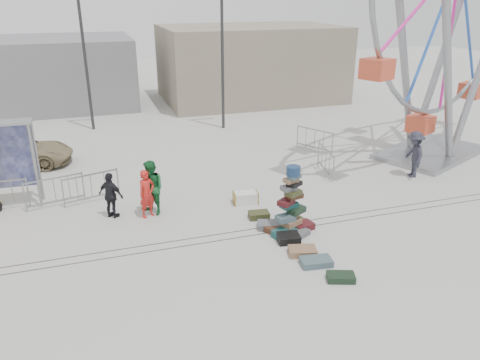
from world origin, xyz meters
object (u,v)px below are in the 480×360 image
object	(u,v)px
barricade_wheel_front	(326,161)
barricade_wheel_back	(314,140)
steamer_trunk	(246,198)
pedestrian_grey	(414,154)
suitcase_tower	(290,213)
pedestrian_red	(147,194)
barricade_dummy_c	(91,188)
pedestrian_black	(111,195)
lamp_post_right	(224,46)
parked_suv	(18,152)
lamp_post_left	(86,46)
barricade_dummy_b	(55,192)
pedestrian_green	(152,188)

from	to	relation	value
barricade_wheel_front	barricade_wheel_back	world-z (taller)	same
steamer_trunk	pedestrian_grey	size ratio (longest dim) A/B	0.46
suitcase_tower	pedestrian_red	world-z (taller)	suitcase_tower
barricade_dummy_c	pedestrian_red	distance (m)	2.59
pedestrian_black	lamp_post_right	bearing A→B (deg)	-84.75
barricade_wheel_back	parked_suv	xyz separation A→B (m)	(-13.28, 2.11, 0.08)
lamp_post_left	suitcase_tower	size ratio (longest dim) A/B	3.61
pedestrian_grey	pedestrian_black	bearing A→B (deg)	-74.48
pedestrian_black	parked_suv	xyz separation A→B (m)	(-3.55, 6.49, -0.18)
lamp_post_right	barricade_wheel_back	world-z (taller)	lamp_post_right
barricade_wheel_front	pedestrian_red	world-z (taller)	pedestrian_red
barricade_dummy_c	pedestrian_grey	bearing A→B (deg)	-22.77
barricade_wheel_front	pedestrian_red	bearing A→B (deg)	112.95
lamp_post_left	barricade_dummy_b	bearing A→B (deg)	-99.37
lamp_post_right	pedestrian_black	distance (m)	12.40
barricade_wheel_front	pedestrian_black	distance (m)	8.95
pedestrian_grey	lamp_post_right	bearing A→B (deg)	-136.06
barricade_dummy_b	suitcase_tower	bearing A→B (deg)	-44.83
suitcase_tower	pedestrian_grey	world-z (taller)	suitcase_tower
pedestrian_black	pedestrian_grey	size ratio (longest dim) A/B	0.83
barricade_dummy_c	barricade_wheel_front	distance (m)	9.44
lamp_post_left	pedestrian_red	world-z (taller)	lamp_post_left
lamp_post_right	steamer_trunk	bearing A→B (deg)	-102.04
suitcase_tower	barricade_dummy_b	size ratio (longest dim) A/B	1.11
barricade_dummy_c	pedestrian_red	xyz separation A→B (m)	(1.78, -1.86, 0.29)
pedestrian_grey	barricade_wheel_front	bearing A→B (deg)	-98.41
lamp_post_left	barricade_dummy_c	distance (m)	10.89
steamer_trunk	pedestrian_green	xyz separation A→B (m)	(-3.32, 0.16, 0.75)
barricade_wheel_back	pedestrian_green	size ratio (longest dim) A/B	1.05
pedestrian_red	pedestrian_grey	size ratio (longest dim) A/B	0.87
suitcase_tower	steamer_trunk	xyz separation A→B (m)	(-0.67, 2.46, -0.41)
steamer_trunk	parked_suv	world-z (taller)	parked_suv
lamp_post_right	barricade_dummy_c	world-z (taller)	lamp_post_right
pedestrian_black	pedestrian_red	bearing A→B (deg)	-154.87
lamp_post_left	barricade_wheel_front	xyz separation A→B (m)	(9.02, -10.19, -3.93)
parked_suv	lamp_post_right	bearing A→B (deg)	-63.11
parked_suv	pedestrian_grey	bearing A→B (deg)	-102.60
barricade_dummy_b	pedestrian_red	size ratio (longest dim) A/B	1.19
barricade_dummy_c	parked_suv	distance (m)	5.75
barricade_dummy_b	parked_suv	world-z (taller)	parked_suv
barricade_wheel_front	pedestrian_red	size ratio (longest dim) A/B	1.19
lamp_post_right	steamer_trunk	xyz separation A→B (m)	(-2.13, -10.00, -4.28)
pedestrian_black	barricade_wheel_front	bearing A→B (deg)	-130.03
pedestrian_red	parked_suv	size ratio (longest dim) A/B	0.37
barricade_dummy_b	barricade_dummy_c	xyz separation A→B (m)	(1.25, -0.02, 0.00)
barricade_dummy_c	pedestrian_grey	size ratio (longest dim) A/B	1.04
barricade_wheel_front	pedestrian_black	size ratio (longest dim) A/B	1.25
lamp_post_right	barricade_wheel_back	bearing A→B (deg)	-61.11
barricade_wheel_front	parked_suv	world-z (taller)	parked_suv
lamp_post_left	suitcase_tower	xyz separation A→B (m)	(5.53, -14.46, -3.86)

